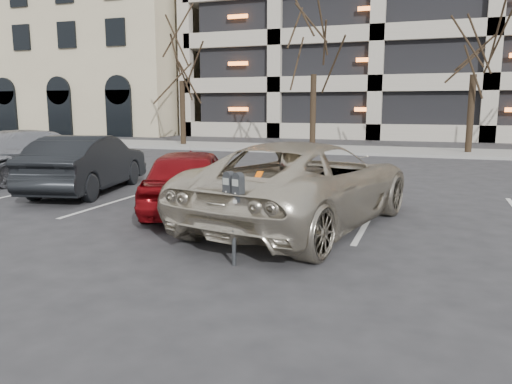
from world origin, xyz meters
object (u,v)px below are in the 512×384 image
(tree_a, at_px, (181,40))
(car_silver, at_px, (41,155))
(parking_meter, at_px, (234,196))
(suv_silver, at_px, (304,183))
(tree_b, at_px, (315,27))
(car_red, at_px, (190,179))
(tree_c, at_px, (477,24))
(car_dark, at_px, (87,164))

(tree_a, height_order, car_silver, tree_a)
(parking_meter, relative_size, suv_silver, 0.21)
(tree_a, bearing_deg, tree_b, 0.00)
(parking_meter, relative_size, car_red, 0.32)
(parking_meter, bearing_deg, tree_c, 99.57)
(tree_b, distance_m, car_red, 15.69)
(tree_c, relative_size, car_silver, 1.53)
(tree_b, relative_size, tree_c, 1.04)
(tree_b, relative_size, car_red, 2.06)
(suv_silver, relative_size, car_dark, 1.36)
(tree_c, relative_size, car_red, 1.97)
(tree_c, height_order, car_silver, tree_c)
(tree_b, distance_m, car_dark, 14.68)
(tree_a, relative_size, tree_c, 0.99)
(suv_silver, relative_size, car_red, 1.51)
(tree_a, xyz_separation_m, tree_c, (14.00, 0.00, 0.08))
(car_silver, bearing_deg, tree_a, -62.28)
(suv_silver, height_order, car_silver, suv_silver)
(tree_c, height_order, car_dark, tree_c)
(tree_b, bearing_deg, parking_meter, -80.37)
(tree_a, bearing_deg, car_dark, -72.06)
(tree_a, height_order, suv_silver, tree_a)
(tree_a, height_order, parking_meter, tree_a)
(tree_b, bearing_deg, car_dark, -100.96)
(tree_c, distance_m, car_red, 16.76)
(car_dark, height_order, car_silver, car_silver)
(car_red, bearing_deg, car_silver, -42.00)
(tree_b, xyz_separation_m, suv_silver, (3.34, -15.17, -5.01))
(suv_silver, distance_m, car_dark, 6.18)
(parking_meter, distance_m, car_red, 3.67)
(tree_b, height_order, car_red, tree_b)
(tree_c, distance_m, car_dark, 17.29)
(parking_meter, relative_size, car_silver, 0.25)
(tree_a, height_order, tree_c, tree_c)
(tree_b, bearing_deg, tree_c, 0.00)
(tree_a, distance_m, car_dark, 15.00)
(car_red, distance_m, car_silver, 6.68)
(suv_silver, relative_size, car_silver, 1.17)
(tree_a, distance_m, tree_c, 14.00)
(car_silver, bearing_deg, parking_meter, 165.72)
(tree_a, relative_size, car_dark, 1.76)
(tree_c, xyz_separation_m, car_silver, (-12.28, -12.19, -4.81))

